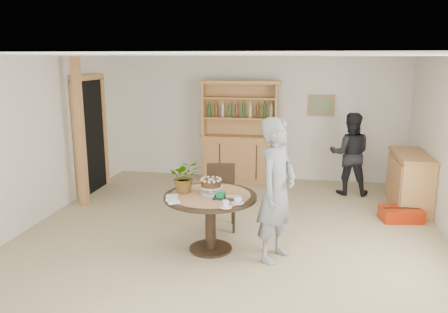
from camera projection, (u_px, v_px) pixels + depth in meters
ground at (228, 245)px, 5.92m from camera, size 7.00×7.00×0.00m
room_shell at (228, 117)px, 5.54m from camera, size 6.04×7.04×2.52m
doorway at (90, 133)px, 8.10m from camera, size 0.13×1.10×2.18m
pine_post at (80, 133)px, 7.26m from camera, size 0.12×0.12×2.50m
hutch at (240, 147)px, 8.93m from camera, size 1.62×0.54×2.04m
sideboard at (410, 181)px, 7.26m from camera, size 0.54×1.26×0.94m
dining_table at (210, 206)px, 5.64m from camera, size 1.20×1.20×0.76m
dining_chair at (221, 192)px, 6.45m from camera, size 0.50×0.50×0.95m
birthday_cake at (211, 184)px, 5.62m from camera, size 0.30×0.30×0.20m
flower_vase at (185, 176)px, 5.66m from camera, size 0.47×0.44×0.42m
gift_tray at (225, 196)px, 5.44m from camera, size 0.30×0.20×0.08m
coffee_cup_a at (238, 200)px, 5.25m from camera, size 0.15×0.15×0.09m
coffee_cup_b at (226, 205)px, 5.11m from camera, size 0.15×0.15×0.08m
napkins at (172, 199)px, 5.37m from camera, size 0.24×0.33×0.03m
teen_boy at (277, 190)px, 5.33m from camera, size 0.66×0.77×1.79m
adult_person at (350, 154)px, 7.98m from camera, size 0.75×0.60×1.52m
red_suitcase at (401, 214)px, 6.78m from camera, size 0.66×0.50×0.21m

